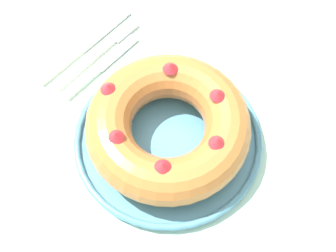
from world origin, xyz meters
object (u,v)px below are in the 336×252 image
at_px(bundt_cake, 168,126).
at_px(fork, 103,49).
at_px(serving_dish, 168,139).
at_px(cake_knife, 97,71).
at_px(serving_knife, 80,51).

relative_size(bundt_cake, fork, 1.30).
xyz_separation_m(serving_dish, bundt_cake, (-0.00, -0.00, 0.05)).
bearing_deg(bundt_cake, cake_knife, 174.10).
height_order(bundt_cake, cake_knife, bundt_cake).
relative_size(serving_dish, cake_knife, 1.74).
xyz_separation_m(serving_dish, serving_knife, (-0.26, 0.03, -0.01)).
height_order(bundt_cake, serving_knife, bundt_cake).
bearing_deg(serving_knife, bundt_cake, -5.01).
xyz_separation_m(fork, serving_knife, (-0.03, -0.03, -0.00)).
distance_m(bundt_cake, cake_knife, 0.21).
relative_size(serving_knife, cake_knife, 1.26).
height_order(serving_dish, bundt_cake, bundt_cake).
distance_m(serving_dish, bundt_cake, 0.05).
distance_m(serving_knife, cake_knife, 0.06).
distance_m(fork, cake_knife, 0.05).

